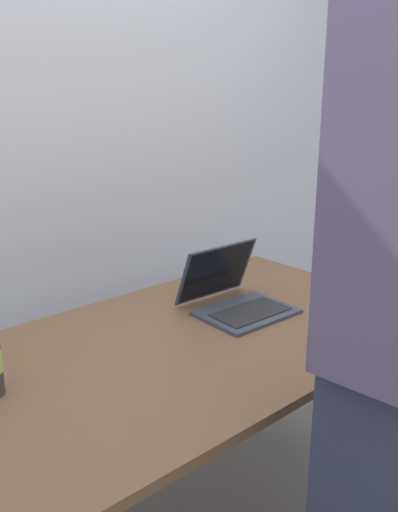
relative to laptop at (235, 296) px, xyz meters
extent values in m
cube|color=brown|center=(-0.28, -0.07, -0.06)|extent=(1.57, 0.87, 0.03)
cylinder|color=#2D2D30|center=(0.45, 0.31, -0.42)|extent=(0.05, 0.05, 0.70)
cube|color=#383D4C|center=(0.00, -0.06, -0.04)|extent=(0.31, 0.24, 0.01)
cube|color=#232326|center=(0.00, -0.08, -0.03)|extent=(0.26, 0.15, 0.00)
cube|color=#383D4C|center=(0.00, 0.10, 0.06)|extent=(0.31, 0.10, 0.20)
cube|color=black|center=(0.00, 0.09, 0.06)|extent=(0.28, 0.08, 0.18)
cube|color=silver|center=(-0.28, 0.76, 0.53)|extent=(6.00, 0.10, 2.60)
camera|label=1|loc=(-1.27, -1.23, 0.68)|focal=39.34mm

